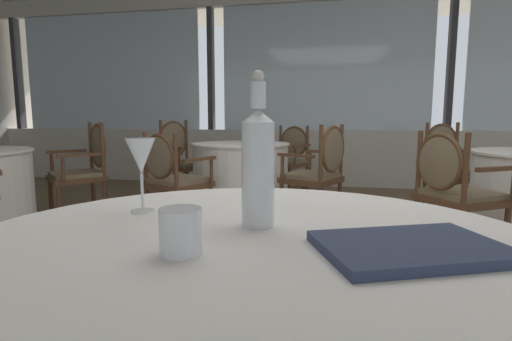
% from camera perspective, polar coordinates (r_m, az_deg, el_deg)
% --- Properties ---
extents(ground_plane, '(14.37, 14.37, 0.00)m').
position_cam_1_polar(ground_plane, '(2.44, 7.80, -16.82)').
color(ground_plane, '#756047').
extents(window_wall_far, '(11.05, 0.14, 2.96)m').
position_cam_1_polar(window_wall_far, '(5.91, 9.94, 9.13)').
color(window_wall_far, beige).
rests_on(window_wall_far, ground_plane).
extents(water_bottle, '(0.08, 0.08, 0.36)m').
position_cam_1_polar(water_bottle, '(0.89, 0.32, 0.93)').
color(water_bottle, white).
rests_on(water_bottle, foreground_table).
extents(wine_glass, '(0.08, 0.08, 0.20)m').
position_cam_1_polar(wine_glass, '(1.07, -16.74, 1.84)').
color(wine_glass, white).
rests_on(wine_glass, foreground_table).
extents(water_tumbler, '(0.08, 0.08, 0.09)m').
position_cam_1_polar(water_tumbler, '(0.74, -11.14, -8.84)').
color(water_tumbler, white).
rests_on(water_tumbler, foreground_table).
extents(menu_book, '(0.39, 0.33, 0.02)m').
position_cam_1_polar(menu_book, '(0.79, 21.95, -10.58)').
color(menu_book, '#2D3856').
rests_on(menu_book, foreground_table).
extents(dining_chair_0_3, '(0.66, 0.65, 0.98)m').
position_cam_1_polar(dining_chair_0_3, '(4.09, -23.99, 0.84)').
color(dining_chair_0_3, brown).
rests_on(dining_chair_0_3, ground_plane).
extents(dining_chair_1_0, '(0.65, 0.63, 0.98)m').
position_cam_1_polar(dining_chair_1_0, '(4.39, 26.76, 1.02)').
color(dining_chair_1_0, brown).
rests_on(dining_chair_1_0, ground_plane).
extents(dining_chair_1_1, '(0.63, 0.65, 0.93)m').
position_cam_1_polar(dining_chair_1_1, '(2.97, 27.24, -2.02)').
color(dining_chair_1_1, brown).
rests_on(dining_chair_1_1, ground_plane).
extents(background_table_2, '(1.05, 1.05, 0.76)m').
position_cam_1_polar(background_table_2, '(4.13, -2.30, -1.15)').
color(background_table_2, white).
rests_on(background_table_2, ground_plane).
extents(dining_chair_2_0, '(0.62, 0.64, 1.00)m').
position_cam_1_polar(dining_chair_2_0, '(4.77, -11.18, 2.32)').
color(dining_chair_2_0, brown).
rests_on(dining_chair_2_0, ground_plane).
extents(dining_chair_2_1, '(0.64, 0.62, 0.90)m').
position_cam_1_polar(dining_chair_2_1, '(3.44, -12.43, -0.56)').
color(dining_chair_2_1, brown).
rests_on(dining_chair_2_1, ground_plane).
extents(dining_chair_2_2, '(0.62, 0.64, 0.96)m').
position_cam_1_polar(dining_chair_2_2, '(3.57, 9.47, 0.42)').
color(dining_chair_2_2, brown).
rests_on(dining_chair_2_2, ground_plane).
extents(dining_chair_2_3, '(0.64, 0.62, 0.93)m').
position_cam_1_polar(dining_chair_2_3, '(4.86, 4.85, 2.22)').
color(dining_chair_2_3, brown).
rests_on(dining_chair_2_3, ground_plane).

